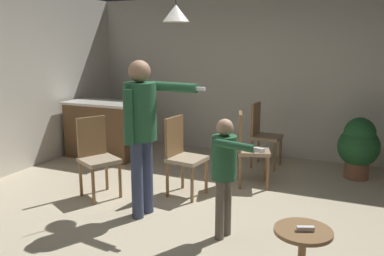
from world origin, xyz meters
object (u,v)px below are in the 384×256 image
(dining_chair_centre_back, at_px, (248,146))
(dining_chair_spare, at_px, (182,153))
(side_table_by_couch, at_px, (302,253))
(person_adult, at_px, (142,122))
(kitchen_counter, at_px, (104,129))
(person_child, at_px, (225,165))
(spare_remote_on_table, at_px, (305,229))
(dining_chair_near_wall, at_px, (96,154))
(dining_chair_by_counter, at_px, (262,132))
(potted_plant_corner, at_px, (359,145))

(dining_chair_centre_back, height_order, dining_chair_spare, same)
(side_table_by_couch, distance_m, person_adult, 2.12)
(kitchen_counter, relative_size, person_child, 1.05)
(person_adult, xyz_separation_m, dining_chair_centre_back, (0.79, 1.44, -0.53))
(person_adult, distance_m, dining_chair_spare, 0.93)
(person_child, xyz_separation_m, dining_chair_centre_back, (-0.21, 1.57, -0.20))
(side_table_by_couch, xyz_separation_m, spare_remote_on_table, (0.02, -0.02, 0.21))
(kitchen_counter, distance_m, side_table_by_couch, 4.48)
(kitchen_counter, bearing_deg, side_table_by_couch, -34.68)
(spare_remote_on_table, bearing_deg, dining_chair_near_wall, 158.71)
(dining_chair_centre_back, height_order, spare_remote_on_table, dining_chair_centre_back)
(side_table_by_couch, bearing_deg, person_child, 143.85)
(spare_remote_on_table, bearing_deg, dining_chair_centre_back, 115.90)
(dining_chair_near_wall, relative_size, dining_chair_centre_back, 1.00)
(person_adult, bearing_deg, dining_chair_spare, 178.71)
(person_child, bearing_deg, dining_chair_by_counter, -158.99)
(person_adult, bearing_deg, potted_plant_corner, 144.94)
(person_adult, bearing_deg, kitchen_counter, -126.82)
(person_adult, xyz_separation_m, spare_remote_on_table, (1.86, -0.76, -0.54))
(kitchen_counter, height_order, person_adult, person_adult)
(dining_chair_by_counter, relative_size, dining_chair_centre_back, 1.00)
(dining_chair_by_counter, xyz_separation_m, dining_chair_near_wall, (-1.60, -2.07, 0.00))
(kitchen_counter, height_order, dining_chair_by_counter, dining_chair_by_counter)
(person_adult, bearing_deg, spare_remote_on_table, 75.17)
(dining_chair_centre_back, xyz_separation_m, spare_remote_on_table, (1.07, -2.20, -0.01))
(person_child, distance_m, spare_remote_on_table, 1.09)
(person_child, bearing_deg, potted_plant_corner, 170.37)
(side_table_by_couch, xyz_separation_m, dining_chair_near_wall, (-2.69, 1.04, 0.22))
(side_table_by_couch, xyz_separation_m, dining_chair_by_counter, (-1.09, 3.10, 0.22))
(side_table_by_couch, relative_size, spare_remote_on_table, 4.00)
(kitchen_counter, height_order, person_child, person_child)
(person_adult, distance_m, dining_chair_by_counter, 2.53)
(kitchen_counter, xyz_separation_m, person_child, (2.84, -1.94, 0.27))
(dining_chair_by_counter, xyz_separation_m, spare_remote_on_table, (1.11, -3.12, -0.01))
(potted_plant_corner, bearing_deg, dining_chair_by_counter, 179.24)
(dining_chair_centre_back, relative_size, potted_plant_corner, 1.13)
(side_table_by_couch, relative_size, person_adult, 0.30)
(dining_chair_near_wall, height_order, dining_chair_spare, same)
(dining_chair_near_wall, distance_m, dining_chair_spare, 1.07)
(person_child, xyz_separation_m, potted_plant_corner, (1.15, 2.47, -0.26))
(side_table_by_couch, distance_m, spare_remote_on_table, 0.21)
(dining_chair_by_counter, relative_size, dining_chair_spare, 1.00)
(dining_chair_by_counter, bearing_deg, spare_remote_on_table, 21.51)
(person_child, relative_size, dining_chair_by_counter, 1.20)
(dining_chair_near_wall, xyz_separation_m, spare_remote_on_table, (2.71, -1.05, -0.01))
(person_adult, xyz_separation_m, dining_chair_spare, (0.12, 0.76, -0.53))
(dining_chair_centre_back, relative_size, dining_chair_spare, 1.00)
(kitchen_counter, xyz_separation_m, dining_chair_spare, (1.96, -1.05, 0.07))
(dining_chair_near_wall, relative_size, spare_remote_on_table, 7.69)
(dining_chair_by_counter, bearing_deg, dining_chair_near_wall, -35.77)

